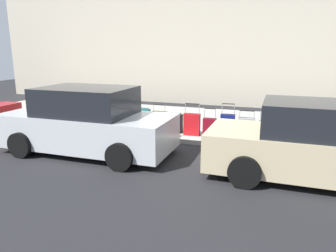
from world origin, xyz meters
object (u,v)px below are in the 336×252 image
Objects in this scene: suitcase_silver_3 at (246,129)px; suitcase_teal_9 at (144,120)px; suitcase_silver_10 at (129,119)px; suitcase_black_7 at (176,123)px; parked_car_beige_0 at (323,145)px; bollard_post at (80,114)px; suitcase_black_0 at (309,134)px; suitcase_navy_11 at (115,118)px; suitcase_olive_8 at (159,121)px; suitcase_olive_1 at (288,133)px; parked_car_silver_1 at (88,123)px; suitcase_maroon_5 at (210,127)px; suitcase_red_6 at (192,124)px; suitcase_teal_2 at (267,131)px; fire_hydrant at (98,114)px; suitcase_navy_4 at (227,126)px.

suitcase_silver_3 reaches higher than suitcase_teal_9.
suitcase_black_7 is at bearing -175.45° from suitcase_silver_10.
bollard_post is at bearing -15.30° from parked_car_beige_0.
suitcase_black_0 reaches higher than suitcase_teal_9.
suitcase_silver_10 reaches higher than suitcase_navy_11.
suitcase_olive_8 is 2.76m from bollard_post.
suitcase_navy_11 reaches higher than suitcase_olive_8.
parked_car_silver_1 is (4.89, 2.11, 0.36)m from suitcase_olive_1.
suitcase_olive_1 reaches higher than suitcase_teal_9.
suitcase_maroon_5 is 3.43m from parked_car_silver_1.
suitcase_silver_10 is at bearing -0.50° from suitcase_red_6.
suitcase_maroon_5 reaches higher than suitcase_black_0.
suitcase_olive_1 is at bearing 179.15° from suitcase_olive_8.
suitcase_olive_1 is at bearing 178.91° from suitcase_black_7.
suitcase_teal_9 is (2.12, -0.13, 0.05)m from suitcase_maroon_5.
suitcase_olive_1 is 5.33m from parked_car_silver_1.
suitcase_teal_2 reaches higher than bollard_post.
suitcase_red_6 is 1.21× the size of fire_hydrant.
suitcase_olive_1 is 0.91× the size of suitcase_navy_4.
suitcase_teal_2 is 5.96m from bollard_post.
suitcase_teal_2 is 1.00× the size of suitcase_olive_8.
suitcase_olive_1 is at bearing -178.54° from bollard_post.
suitcase_olive_8 is 0.87× the size of suitcase_silver_10.
parked_car_silver_1 is at bearing 62.38° from suitcase_olive_8.
suitcase_teal_2 is (1.06, -0.04, -0.02)m from suitcase_black_0.
suitcase_navy_4 is 1.25× the size of fire_hydrant.
suitcase_navy_4 is 0.23× the size of parked_car_silver_1.
suitcase_teal_9 is at bearing 0.18° from suitcase_teal_2.
suitcase_teal_9 is (4.78, -0.03, 0.04)m from suitcase_black_0.
suitcase_teal_2 is 1.10m from suitcase_navy_4.
suitcase_black_0 is 0.97× the size of suitcase_maroon_5.
suitcase_silver_10 is 1.77m from bollard_post.
suitcase_olive_8 is at bearing -2.24° from suitcase_silver_3.
parked_car_beige_0 is (-0.59, 2.11, 0.32)m from suitcase_olive_1.
suitcase_teal_2 is 3.72m from suitcase_teal_9.
suitcase_olive_8 is (4.28, -0.04, 0.02)m from suitcase_black_0.
suitcase_black_7 is 2.76m from parked_car_silver_1.
parked_car_beige_0 is at bearing 129.64° from suitcase_silver_3.
fire_hydrant is at bearing -1.02° from suitcase_maroon_5.
suitcase_black_0 is 7.02m from bollard_post.
suitcase_olive_1 is at bearing -178.36° from suitcase_red_6.
suitcase_navy_4 reaches higher than suitcase_black_7.
suitcase_olive_1 is at bearing 179.41° from suitcase_teal_9.
bollard_post is 7.36m from parked_car_beige_0.
bollard_post is (5.39, 0.12, 0.07)m from suitcase_silver_3.
suitcase_teal_2 reaches higher than fire_hydrant.
suitcase_navy_11 is (4.12, 0.03, 0.01)m from suitcase_silver_3.
fire_hydrant is (2.68, 0.08, 0.13)m from suitcase_black_7.
parked_car_beige_0 reaches higher than suitcase_black_7.
bollard_post is at bearing 1.33° from suitcase_red_6.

